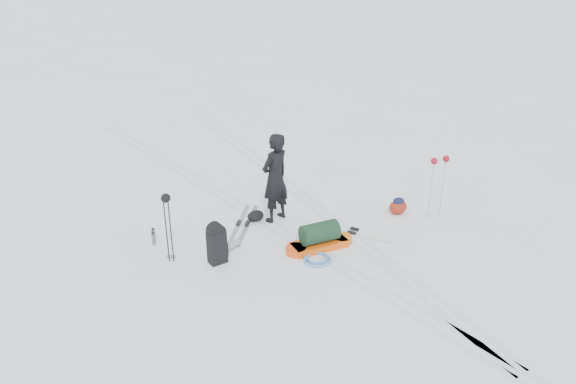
# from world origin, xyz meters

# --- Properties ---
(ground) EXTENTS (200.00, 200.00, 0.00)m
(ground) POSITION_xyz_m (0.00, 0.00, 0.00)
(ground) COLOR white
(ground) RESTS_ON ground
(snow_hill_backdrop) EXTENTS (359.50, 192.00, 162.45)m
(snow_hill_backdrop) POSITION_xyz_m (62.69, 84.02, -69.02)
(snow_hill_backdrop) COLOR white
(snow_hill_backdrop) RESTS_ON ground
(ski_tracks) EXTENTS (3.38, 17.97, 0.01)m
(ski_tracks) POSITION_xyz_m (0.61, 0.88, 0.00)
(ski_tracks) COLOR silver
(ski_tracks) RESTS_ON ground
(skier) EXTENTS (0.78, 0.60, 1.89)m
(skier) POSITION_xyz_m (0.18, 0.81, 0.95)
(skier) COLOR black
(skier) RESTS_ON ground
(pulk_sled) EXTENTS (1.43, 0.63, 0.53)m
(pulk_sled) POSITION_xyz_m (0.21, -0.65, 0.20)
(pulk_sled) COLOR #EE540E
(pulk_sled) RESTS_ON ground
(expedition_rucksack) EXTENTS (0.82, 0.51, 0.80)m
(expedition_rucksack) POSITION_xyz_m (-1.57, 0.03, 0.37)
(expedition_rucksack) COLOR black
(expedition_rucksack) RESTS_ON ground
(ski_poles_black) EXTENTS (0.17, 0.17, 1.36)m
(ski_poles_black) POSITION_xyz_m (-2.30, 0.51, 1.11)
(ski_poles_black) COLOR black
(ski_poles_black) RESTS_ON ground
(ski_poles_silver) EXTENTS (0.43, 0.19, 1.37)m
(ski_poles_silver) POSITION_xyz_m (2.97, -1.03, 1.15)
(ski_poles_silver) COLOR #B2B5B9
(ski_poles_silver) RESTS_ON ground
(touring_skis_grey) EXTENTS (1.44, 1.49, 0.07)m
(touring_skis_grey) POSITION_xyz_m (-0.51, 0.98, 0.01)
(touring_skis_grey) COLOR gray
(touring_skis_grey) RESTS_ON ground
(touring_skis_white) EXTENTS (1.04, 1.61, 0.06)m
(touring_skis_white) POSITION_xyz_m (1.14, -0.56, 0.01)
(touring_skis_white) COLOR silver
(touring_skis_white) RESTS_ON ground
(rope_coil) EXTENTS (0.53, 0.53, 0.06)m
(rope_coil) POSITION_xyz_m (-0.10, -1.00, 0.03)
(rope_coil) COLOR #5494CD
(rope_coil) RESTS_ON ground
(small_daypack) EXTENTS (0.52, 0.50, 0.36)m
(small_daypack) POSITION_xyz_m (2.48, -0.46, 0.17)
(small_daypack) COLOR maroon
(small_daypack) RESTS_ON ground
(thermos_pair) EXTENTS (0.16, 0.27, 0.26)m
(thermos_pair) POSITION_xyz_m (-2.29, 1.36, 0.12)
(thermos_pair) COLOR slate
(thermos_pair) RESTS_ON ground
(stuff_sack) EXTENTS (0.38, 0.30, 0.23)m
(stuff_sack) POSITION_xyz_m (-0.19, 1.00, 0.11)
(stuff_sack) COLOR black
(stuff_sack) RESTS_ON ground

